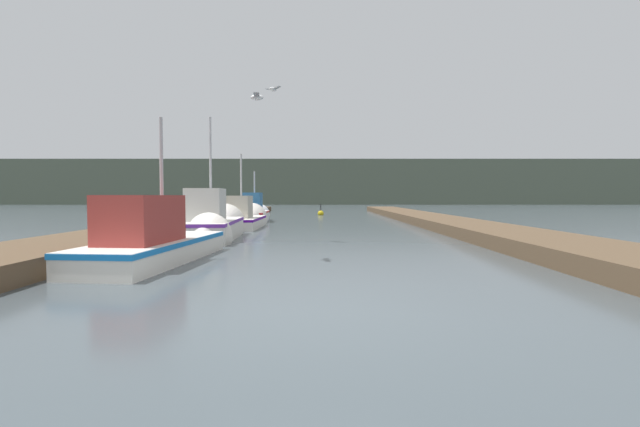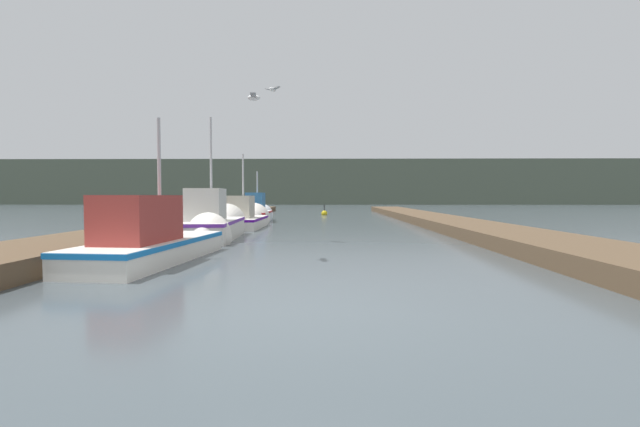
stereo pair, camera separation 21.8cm
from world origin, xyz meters
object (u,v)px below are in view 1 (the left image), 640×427
fishing_boat_1 (214,224)px  channel_buoy (321,213)px  fishing_boat_0 (168,239)px  seagull_lead (258,97)px  mooring_piling_0 (227,213)px  fishing_boat_2 (244,219)px  fishing_boat_3 (256,213)px  seagull_1 (274,89)px  mooring_piling_1 (209,214)px

fishing_boat_1 → channel_buoy: 17.45m
fishing_boat_0 → seagull_lead: (2.14, -0.35, 3.16)m
mooring_piling_0 → fishing_boat_2: bearing=-56.5°
fishing_boat_3 → seagull_1: seagull_1 is taller
seagull_1 → fishing_boat_0: bearing=-87.5°
mooring_piling_1 → seagull_lead: seagull_lead is taller
fishing_boat_1 → channel_buoy: (3.74, 17.04, -0.34)m
mooring_piling_1 → channel_buoy: bearing=72.1°
fishing_boat_1 → fishing_boat_2: (0.13, 5.11, -0.09)m
fishing_boat_2 → fishing_boat_3: size_ratio=1.07×
fishing_boat_0 → seagull_1: seagull_1 is taller
fishing_boat_2 → channel_buoy: 12.47m
fishing_boat_3 → mooring_piling_1: bearing=-99.5°
channel_buoy → mooring_piling_0: bearing=-115.3°
mooring_piling_0 → seagull_1: size_ratio=2.24×
seagull_lead → mooring_piling_1: bearing=17.4°
mooring_piling_0 → seagull_lead: (3.36, -12.10, 3.00)m
fishing_boat_1 → mooring_piling_0: bearing=95.5°
channel_buoy → seagull_lead: (-1.43, -22.26, 3.46)m
mooring_piling_1 → seagull_lead: (3.19, -7.91, 2.91)m
fishing_boat_2 → mooring_piling_1: size_ratio=3.73×
fishing_boat_0 → fishing_boat_2: size_ratio=1.12×
mooring_piling_1 → fishing_boat_1: bearing=-71.8°
fishing_boat_0 → fishing_boat_2: fishing_boat_2 is taller
fishing_boat_1 → mooring_piling_0: size_ratio=4.53×
fishing_boat_0 → fishing_boat_3: bearing=96.0°
fishing_boat_3 → seagull_1: (2.23, -10.84, 4.21)m
channel_buoy → seagull_1: 19.12m
fishing_boat_0 → fishing_boat_2: bearing=95.7°
mooring_piling_0 → channel_buoy: (4.79, 10.15, -0.46)m
fishing_boat_1 → mooring_piling_0: 6.96m
fishing_boat_2 → channel_buoy: bearing=73.4°
fishing_boat_0 → mooring_piling_0: bearing=101.3°
fishing_boat_0 → fishing_boat_3: fishing_boat_0 is taller
fishing_boat_1 → fishing_boat_3: fishing_boat_1 is taller
mooring_piling_1 → channel_buoy: mooring_piling_1 is taller
mooring_piling_0 → seagull_1: bearing=-68.4°
mooring_piling_0 → mooring_piling_1: size_ratio=0.86×
fishing_boat_3 → fishing_boat_0: bearing=-91.2°
fishing_boat_3 → mooring_piling_1: (-0.90, -6.67, 0.20)m
channel_buoy → seagull_lead: seagull_lead is taller
fishing_boat_0 → seagull_lead: size_ratio=10.29×
mooring_piling_1 → seagull_1: bearing=-53.0°
fishing_boat_3 → mooring_piling_1: size_ratio=3.49×
mooring_piling_0 → fishing_boat_3: bearing=66.7°
fishing_boat_0 → seagull_1: bearing=63.9°
fishing_boat_3 → mooring_piling_0: bearing=-115.2°
mooring_piling_0 → channel_buoy: bearing=64.7°
seagull_lead → fishing_boat_1: bearing=19.3°
fishing_boat_0 → seagull_1: (2.08, 3.40, 4.26)m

